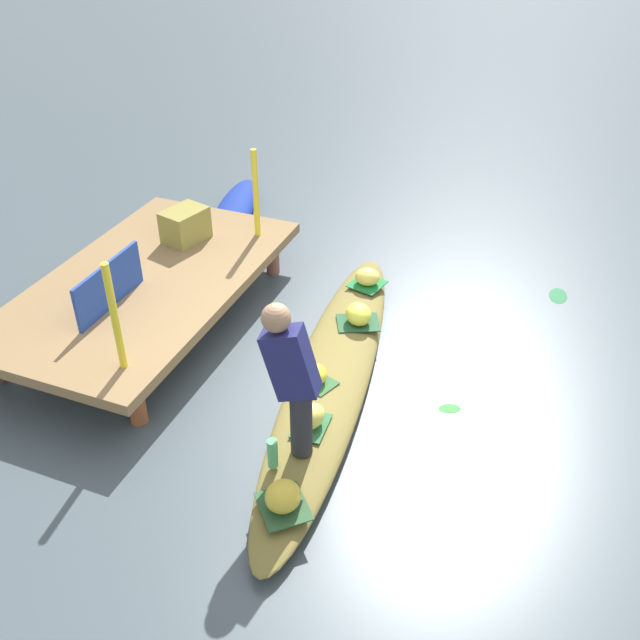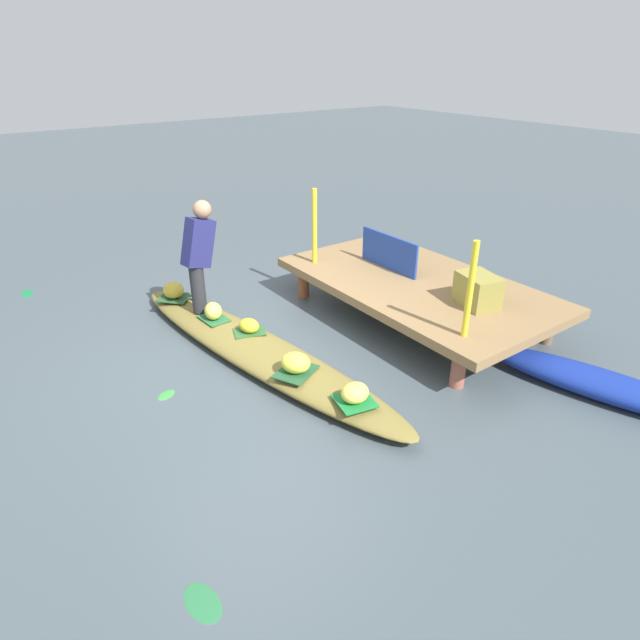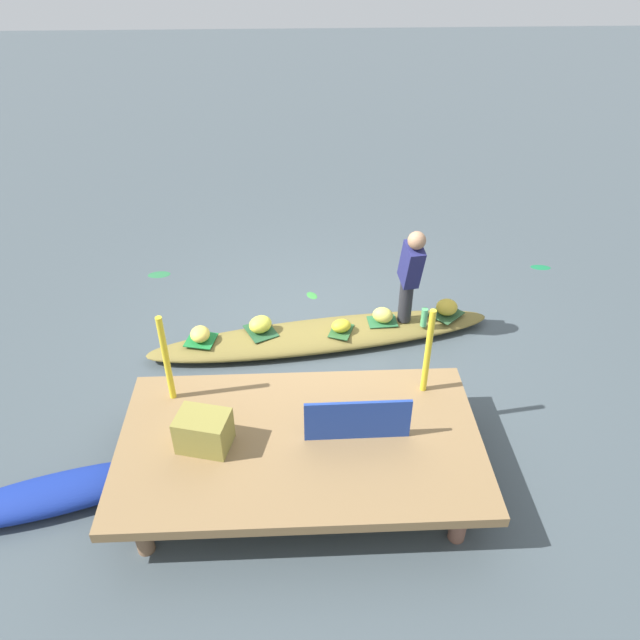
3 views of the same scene
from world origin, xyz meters
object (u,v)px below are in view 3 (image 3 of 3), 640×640
at_px(moored_boat, 57,494).
at_px(banana_bunch_3, 341,326).
at_px(banana_bunch_2, 383,315).
at_px(water_bottle, 424,317).
at_px(banana_bunch_4, 200,334).
at_px(banana_bunch_1, 447,307).
at_px(market_banner, 358,420).
at_px(vendor_person, 410,272).
at_px(vendor_boat, 323,335).
at_px(produce_crate, 204,431).
at_px(banana_bunch_0, 260,324).

distance_m(moored_boat, banana_bunch_3, 3.42).
xyz_separation_m(banana_bunch_2, water_bottle, (-0.48, 0.10, 0.02)).
relative_size(banana_bunch_3, banana_bunch_4, 0.93).
bearing_deg(banana_bunch_1, market_banner, 59.65).
height_order(banana_bunch_4, vendor_person, vendor_person).
distance_m(moored_boat, water_bottle, 4.26).
xyz_separation_m(banana_bunch_1, banana_bunch_2, (0.80, 0.13, -0.00)).
height_order(vendor_boat, market_banner, market_banner).
relative_size(vendor_boat, produce_crate, 9.33).
bearing_deg(banana_bunch_3, banana_bunch_1, -167.22).
distance_m(banana_bunch_3, water_bottle, 0.99).
distance_m(banana_bunch_1, vendor_person, 0.81).
distance_m(vendor_person, water_bottle, 0.63).
relative_size(banana_bunch_2, banana_bunch_4, 0.98).
bearing_deg(vendor_boat, banana_bunch_4, -2.14).
xyz_separation_m(vendor_boat, moored_boat, (2.43, 2.22, 0.02)).
relative_size(banana_bunch_1, banana_bunch_4, 1.05).
bearing_deg(vendor_person, banana_bunch_0, 3.39).
xyz_separation_m(banana_bunch_1, market_banner, (1.31, 2.24, 0.39)).
bearing_deg(moored_boat, water_bottle, -164.10).
relative_size(banana_bunch_2, banana_bunch_3, 1.05).
height_order(banana_bunch_2, vendor_person, vendor_person).
bearing_deg(banana_bunch_0, banana_bunch_2, -175.08).
bearing_deg(banana_bunch_2, vendor_person, 175.28).
relative_size(banana_bunch_1, banana_bunch_3, 1.12).
relative_size(moored_boat, banana_bunch_0, 7.69).
distance_m(vendor_boat, market_banner, 2.09).
bearing_deg(banana_bunch_2, banana_bunch_4, 7.18).
xyz_separation_m(banana_bunch_0, water_bottle, (-1.92, -0.03, 0.02)).
bearing_deg(banana_bunch_1, banana_bunch_4, 7.76).
xyz_separation_m(vendor_boat, market_banner, (-0.20, 2.00, 0.58)).
bearing_deg(banana_bunch_4, produce_crate, 98.84).
bearing_deg(market_banner, banana_bunch_1, -120.87).
relative_size(moored_boat, vendor_person, 1.69).
height_order(banana_bunch_0, vendor_person, vendor_person).
xyz_separation_m(market_banner, produce_crate, (1.32, 0.03, -0.04)).
height_order(moored_boat, vendor_person, vendor_person).
distance_m(vendor_boat, vendor_person, 1.28).
height_order(banana_bunch_2, produce_crate, produce_crate).
distance_m(banana_bunch_4, vendor_person, 2.49).
distance_m(moored_boat, banana_bunch_1, 4.65).
height_order(banana_bunch_2, banana_bunch_4, banana_bunch_2).
bearing_deg(banana_bunch_2, water_bottle, 168.68).
bearing_deg(moored_boat, banana_bunch_2, -159.26).
height_order(banana_bunch_3, water_bottle, water_bottle).
xyz_separation_m(banana_bunch_3, water_bottle, (-0.98, -0.07, 0.04)).
bearing_deg(banana_bunch_2, banana_bunch_1, -170.72).
xyz_separation_m(banana_bunch_4, vendor_person, (-2.40, -0.25, 0.62)).
xyz_separation_m(banana_bunch_1, vendor_person, (0.52, 0.15, 0.61)).
xyz_separation_m(banana_bunch_1, banana_bunch_3, (1.30, 0.30, -0.02)).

